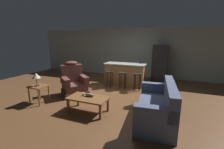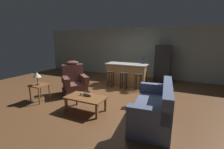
{
  "view_description": "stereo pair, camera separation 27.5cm",
  "coord_description": "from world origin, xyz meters",
  "views": [
    {
      "loc": [
        1.9,
        -4.93,
        1.92
      ],
      "look_at": [
        -0.04,
        -0.1,
        0.75
      ],
      "focal_mm": 24.0,
      "sensor_mm": 36.0,
      "label": 1
    },
    {
      "loc": [
        2.15,
        -4.82,
        1.92
      ],
      "look_at": [
        -0.04,
        -0.1,
        0.75
      ],
      "focal_mm": 24.0,
      "sensor_mm": 36.0,
      "label": 2
    }
  ],
  "objects": [
    {
      "name": "back_wall",
      "position": [
        0.0,
        3.12,
        1.3
      ],
      "size": [
        12.0,
        0.05,
        2.6
      ],
      "color": "#939E93",
      "rests_on": "ground_plane"
    },
    {
      "name": "table_lamp",
      "position": [
        -1.9,
        -1.67,
        0.87
      ],
      "size": [
        0.24,
        0.24,
        0.41
      ],
      "color": "#4C3823",
      "rests_on": "end_table"
    },
    {
      "name": "bar_stool_left",
      "position": [
        -0.51,
        0.72,
        0.47
      ],
      "size": [
        0.32,
        0.32,
        0.68
      ],
      "color": "black",
      "rests_on": "ground_plane"
    },
    {
      "name": "bar_stool_middle",
      "position": [
        0.1,
        0.72,
        0.47
      ],
      "size": [
        0.32,
        0.32,
        0.68
      ],
      "color": "black",
      "rests_on": "ground_plane"
    },
    {
      "name": "bar_stool_right",
      "position": [
        0.7,
        0.72,
        0.47
      ],
      "size": [
        0.32,
        0.32,
        0.68
      ],
      "color": "black",
      "rests_on": "ground_plane"
    },
    {
      "name": "refrigerator",
      "position": [
        1.38,
        2.55,
        0.88
      ],
      "size": [
        0.7,
        0.69,
        1.76
      ],
      "color": "black",
      "rests_on": "ground_plane"
    },
    {
      "name": "ground_plane",
      "position": [
        0.0,
        0.0,
        0.0
      ],
      "size": [
        12.0,
        12.0,
        0.0
      ],
      "color": "brown"
    },
    {
      "name": "bottle_tall_green",
      "position": [
        0.65,
        1.57,
        1.06
      ],
      "size": [
        0.08,
        0.08,
        0.3
      ],
      "color": "#23284C",
      "rests_on": "kitchen_island"
    },
    {
      "name": "recliner_near_lamp",
      "position": [
        -1.37,
        -0.55,
        0.42
      ],
      "size": [
        1.18,
        1.18,
        1.2
      ],
      "rotation": [
        0.0,
        0.0,
        -0.68
      ],
      "color": "brown",
      "rests_on": "ground_plane"
    },
    {
      "name": "coffee_table",
      "position": [
        -0.14,
        -1.61,
        0.36
      ],
      "size": [
        1.1,
        0.6,
        0.42
      ],
      "color": "brown",
      "rests_on": "ground_plane"
    },
    {
      "name": "end_table",
      "position": [
        -1.9,
        -1.64,
        0.46
      ],
      "size": [
        0.48,
        0.48,
        0.56
      ],
      "color": "brown",
      "rests_on": "ground_plane"
    },
    {
      "name": "couch",
      "position": [
        1.68,
        -1.33,
        0.34
      ],
      "size": [
        1.01,
        1.97,
        0.94
      ],
      "rotation": [
        0.0,
        0.0,
        3.23
      ],
      "color": "#4C5675",
      "rests_on": "ground_plane"
    },
    {
      "name": "kitchen_island",
      "position": [
        0.0,
        1.35,
        0.48
      ],
      "size": [
        1.8,
        0.7,
        0.95
      ],
      "color": "#9E7042",
      "rests_on": "ground_plane"
    },
    {
      "name": "fish_figurine",
      "position": [
        -0.17,
        -1.54,
        0.46
      ],
      "size": [
        0.34,
        0.1,
        0.1
      ],
      "color": "#4C3823",
      "rests_on": "coffee_table"
    }
  ]
}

